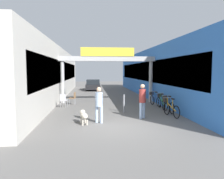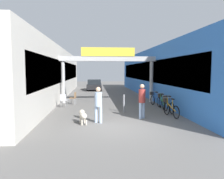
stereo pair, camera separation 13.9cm
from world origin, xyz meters
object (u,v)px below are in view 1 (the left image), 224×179
cafe_chair_aluminium_nearer (63,99)px  parked_car_black (93,85)px  bicycle_orange_nearest (170,108)px  bicycle_green_third (161,102)px  pedestrian_companion (142,99)px  dog_on_leash (84,116)px  pedestrian_with_dog (99,102)px  bicycle_black_second (168,105)px  bicycle_blue_farthest (155,99)px  bollard_post_metal (124,103)px  cafe_chair_wood_farther (73,97)px

cafe_chair_aluminium_nearer → parked_car_black: bearing=80.9°
bicycle_orange_nearest → bicycle_green_third: (0.27, 2.34, 0.00)m
parked_car_black → bicycle_green_third: bearing=-73.0°
bicycle_green_third → cafe_chair_aluminium_nearer: 6.33m
bicycle_orange_nearest → parked_car_black: bearing=103.7°
pedestrian_companion → dog_on_leash: (-2.91, -0.84, -0.62)m
pedestrian_with_dog → dog_on_leash: pedestrian_with_dog is taller
bicycle_orange_nearest → pedestrian_with_dog: bearing=-163.9°
bicycle_orange_nearest → cafe_chair_aluminium_nearer: size_ratio=1.89×
pedestrian_with_dog → bicycle_black_second: (4.08, 2.22, -0.51)m
bicycle_blue_farthest → bicycle_orange_nearest: bearing=-93.2°
bicycle_green_third → pedestrian_with_dog: bearing=-139.9°
pedestrian_with_dog → bicycle_green_third: pedestrian_with_dog is taller
bollard_post_metal → bicycle_orange_nearest: bearing=-30.3°
pedestrian_with_dog → bicycle_orange_nearest: pedestrian_with_dog is taller
bicycle_green_third → bollard_post_metal: bearing=-158.5°
bicycle_black_second → bollard_post_metal: 2.56m
bollard_post_metal → bicycle_black_second: bearing=-4.8°
dog_on_leash → bollard_post_metal: size_ratio=0.82×
bicycle_orange_nearest → cafe_chair_aluminium_nearer: bearing=150.9°
dog_on_leash → bicycle_green_third: 5.98m
parked_car_black → bicycle_blue_farthest: bearing=-71.8°
bicycle_green_third → parked_car_black: bearing=107.0°
bicycle_blue_farthest → parked_car_black: bearing=108.2°
bollard_post_metal → parked_car_black: parked_car_black is taller
pedestrian_companion → cafe_chair_aluminium_nearer: bearing=139.6°
dog_on_leash → bicycle_black_second: bicycle_black_second is taller
pedestrian_with_dog → bicycle_blue_farthest: bearing=49.2°
pedestrian_companion → parked_car_black: bearing=98.0°
cafe_chair_wood_farther → cafe_chair_aluminium_nearer: bearing=-115.6°
dog_on_leash → bicycle_black_second: (4.78, 2.35, 0.05)m
cafe_chair_wood_farther → bicycle_orange_nearest: bearing=-39.5°
pedestrian_companion → bicycle_green_third: size_ratio=1.03×
cafe_chair_aluminium_nearer → cafe_chair_wood_farther: (0.55, 1.15, 0.00)m
bicycle_green_third → bollard_post_metal: size_ratio=1.62×
parked_car_black → bicycle_orange_nearest: bearing=-76.3°
bicycle_blue_farthest → pedestrian_companion: bearing=-114.6°
pedestrian_with_dog → parked_car_black: size_ratio=0.41×
cafe_chair_wood_farther → bicycle_green_third: bearing=-20.6°
pedestrian_companion → dog_on_leash: bearing=-163.8°
pedestrian_companion → parked_car_black: (-2.33, 16.52, -0.36)m
dog_on_leash → bollard_post_metal: bearing=49.0°
bicycle_blue_farthest → parked_car_black: parked_car_black is taller
pedestrian_companion → parked_car_black: pedestrian_companion is taller
bicycle_blue_farthest → bollard_post_metal: size_ratio=1.61×
bicycle_green_third → parked_car_black: size_ratio=0.42×
pedestrian_with_dog → bicycle_green_third: (4.08, 3.44, -0.51)m
bicycle_orange_nearest → bicycle_black_second: (0.27, 1.11, 0.00)m
bicycle_blue_farthest → bicycle_black_second: bearing=-88.2°
pedestrian_with_dog → bicycle_blue_farthest: size_ratio=0.99×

